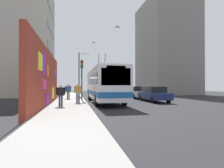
% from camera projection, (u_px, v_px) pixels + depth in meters
% --- Properties ---
extents(ground_plane, '(80.00, 80.00, 0.00)m').
position_uv_depth(ground_plane, '(85.00, 102.00, 19.68)').
color(ground_plane, '#232326').
extents(sidewalk_slab, '(48.00, 3.20, 0.15)m').
position_uv_depth(sidewalk_slab, '(70.00, 101.00, 19.37)').
color(sidewalk_slab, gray).
rests_on(sidewalk_slab, ground_plane).
extents(graffiti_wall, '(15.00, 0.32, 4.60)m').
position_uv_depth(graffiti_wall, '(47.00, 78.00, 15.61)').
color(graffiti_wall, maroon).
rests_on(graffiti_wall, ground_plane).
extents(building_far_left, '(10.26, 8.73, 17.41)m').
position_uv_depth(building_far_left, '(23.00, 42.00, 30.23)').
color(building_far_left, '#B2A899').
rests_on(building_far_left, ground_plane).
extents(building_far_right, '(12.15, 8.89, 18.39)m').
position_uv_depth(building_far_right, '(165.00, 49.00, 38.50)').
color(building_far_right, gray).
rests_on(building_far_right, ground_plane).
extents(city_bus, '(11.47, 2.58, 5.13)m').
position_uv_depth(city_bus, '(104.00, 84.00, 19.15)').
color(city_bus, silver).
rests_on(city_bus, ground_plane).
extents(parked_car_navy, '(4.93, 1.83, 1.58)m').
position_uv_depth(parked_car_navy, '(154.00, 94.00, 19.80)').
color(parked_car_navy, navy).
rests_on(parked_car_navy, ground_plane).
extents(parked_car_white, '(4.29, 1.87, 1.58)m').
position_uv_depth(parked_car_white, '(137.00, 92.00, 24.93)').
color(parked_car_white, white).
rests_on(parked_car_white, ground_plane).
extents(parked_car_champagne, '(4.70, 1.87, 1.58)m').
position_uv_depth(parked_car_champagne, '(125.00, 91.00, 30.82)').
color(parked_car_champagne, '#C6B793').
rests_on(parked_car_champagne, ground_plane).
extents(pedestrian_at_curb, '(0.23, 0.69, 1.74)m').
position_uv_depth(pedestrian_at_curb, '(78.00, 91.00, 17.08)').
color(pedestrian_at_curb, '#2D3F59').
rests_on(pedestrian_at_curb, sidewalk_slab).
extents(pedestrian_midblock, '(0.23, 0.76, 1.72)m').
position_uv_depth(pedestrian_midblock, '(68.00, 90.00, 21.88)').
color(pedestrian_midblock, '#3F3326').
rests_on(pedestrian_midblock, sidewalk_slab).
extents(pedestrian_near_wall, '(0.22, 0.66, 1.62)m').
position_uv_depth(pedestrian_near_wall, '(61.00, 94.00, 14.08)').
color(pedestrian_near_wall, '#2D3F59').
rests_on(pedestrian_near_wall, sidewalk_slab).
extents(traffic_light, '(0.49, 0.28, 4.25)m').
position_uv_depth(traffic_light, '(82.00, 73.00, 20.16)').
color(traffic_light, '#2D382D').
rests_on(traffic_light, sidewalk_slab).
extents(street_lamp, '(0.44, 1.90, 6.43)m').
position_uv_depth(street_lamp, '(81.00, 71.00, 27.97)').
color(street_lamp, '#4C4C51').
rests_on(street_lamp, sidewalk_slab).
extents(flying_pigeons, '(8.69, 1.88, 0.49)m').
position_uv_depth(flying_pigeons, '(103.00, 36.00, 21.80)').
color(flying_pigeons, '#47474C').
extents(curbside_puddle, '(1.21, 1.21, 0.00)m').
position_uv_depth(curbside_puddle, '(91.00, 101.00, 20.20)').
color(curbside_puddle, black).
rests_on(curbside_puddle, ground_plane).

